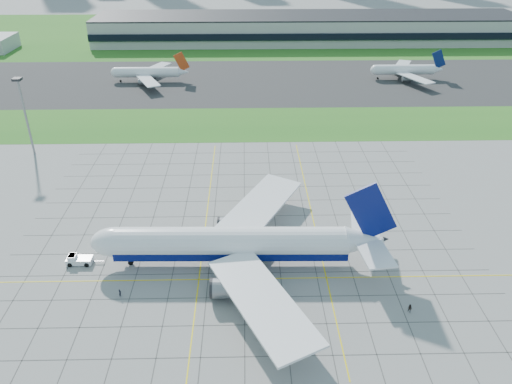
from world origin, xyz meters
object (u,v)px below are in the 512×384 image
light_mast (24,107)px  pushback_tug (78,260)px  distant_jet_2 (406,70)px  crew_far (410,309)px  airliner (233,244)px  crew_near (120,293)px  distant_jet_1 (149,72)px

light_mast → pushback_tug: size_ratio=3.05×
pushback_tug → distant_jet_2: 183.93m
crew_far → distant_jet_2: distant_jet_2 is taller
airliner → crew_near: size_ratio=37.27×
pushback_tug → distant_jet_1: 141.52m
airliner → pushback_tug: airliner is taller
light_mast → pushback_tug: (32.08, -60.58, -15.14)m
light_mast → distant_jet_1: bearing=72.8°
pushback_tug → distant_jet_2: (115.58, 143.04, 3.45)m
crew_near → distant_jet_2: size_ratio=0.04×
light_mast → distant_jet_1: (25.02, 80.72, -11.70)m
airliner → distant_jet_1: size_ratio=1.60×
crew_near → crew_far: (59.02, -6.02, 0.05)m
distant_jet_1 → distant_jet_2: same height
crew_near → distant_jet_2: 186.15m
pushback_tug → crew_far: pushback_tug is taller
airliner → crew_far: size_ratio=35.23×
light_mast → crew_far: light_mast is taller
crew_far → distant_jet_1: 177.06m
light_mast → crew_far: size_ratio=13.18×
distant_jet_1 → light_mast: bearing=-107.2°
airliner → distant_jet_1: (-42.51, 142.51, -1.33)m
light_mast → airliner: 92.12m
light_mast → crew_near: 85.90m
crew_near → distant_jet_1: (-19.02, 152.87, 3.57)m
pushback_tug → distant_jet_2: size_ratio=0.20×
pushback_tug → crew_near: pushback_tug is taller
crew_near → crew_far: 59.33m
crew_far → distant_jet_2: (44.59, 160.63, 3.51)m
airliner → pushback_tug: size_ratio=8.15×
airliner → crew_far: (35.54, -16.39, -4.84)m
airliner → pushback_tug: bearing=179.2°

